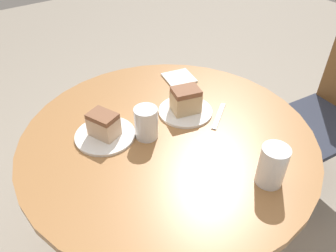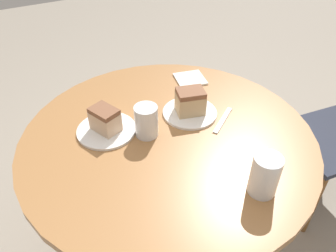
# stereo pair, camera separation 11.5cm
# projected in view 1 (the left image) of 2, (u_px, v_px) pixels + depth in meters

# --- Properties ---
(ground_plane) EXTENTS (8.00, 8.00, 0.00)m
(ground_plane) POSITION_uv_depth(u_px,v_px,m) (168.00, 246.00, 1.64)
(ground_plane) COLOR gray
(table) EXTENTS (1.06, 1.06, 0.73)m
(table) POSITION_uv_depth(u_px,v_px,m) (168.00, 168.00, 1.28)
(table) COLOR #9E6B3D
(table) RESTS_ON ground_plane
(chair) EXTENTS (0.45, 0.51, 0.94)m
(chair) POSITION_uv_depth(u_px,v_px,m) (330.00, 112.00, 1.72)
(chair) COLOR brown
(chair) RESTS_ON ground_plane
(plate_near) EXTENTS (0.21, 0.21, 0.01)m
(plate_near) POSITION_uv_depth(u_px,v_px,m) (185.00, 111.00, 1.28)
(plate_near) COLOR white
(plate_near) RESTS_ON table
(plate_far) EXTENTS (0.21, 0.21, 0.01)m
(plate_far) POSITION_uv_depth(u_px,v_px,m) (105.00, 135.00, 1.17)
(plate_far) COLOR white
(plate_far) RESTS_ON table
(cake_slice_near) EXTENTS (0.10, 0.12, 0.10)m
(cake_slice_near) POSITION_uv_depth(u_px,v_px,m) (186.00, 100.00, 1.25)
(cake_slice_near) COLOR tan
(cake_slice_near) RESTS_ON plate_near
(cake_slice_far) EXTENTS (0.12, 0.10, 0.09)m
(cake_slice_far) POSITION_uv_depth(u_px,v_px,m) (104.00, 125.00, 1.14)
(cake_slice_far) COLOR beige
(cake_slice_far) RESTS_ON plate_far
(glass_lemonade) EXTENTS (0.08, 0.08, 0.12)m
(glass_lemonade) POSITION_uv_depth(u_px,v_px,m) (146.00, 125.00, 1.14)
(glass_lemonade) COLOR beige
(glass_lemonade) RESTS_ON table
(glass_water) EXTENTS (0.08, 0.08, 0.13)m
(glass_water) POSITION_uv_depth(u_px,v_px,m) (272.00, 168.00, 0.97)
(glass_water) COLOR silver
(glass_water) RESTS_ON table
(napkin_stack) EXTENTS (0.15, 0.15, 0.01)m
(napkin_stack) POSITION_uv_depth(u_px,v_px,m) (179.00, 78.00, 1.48)
(napkin_stack) COLOR silver
(napkin_stack) RESTS_ON table
(fork) EXTENTS (0.11, 0.15, 0.00)m
(fork) POSITION_uv_depth(u_px,v_px,m) (219.00, 116.00, 1.26)
(fork) COLOR silver
(fork) RESTS_ON table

